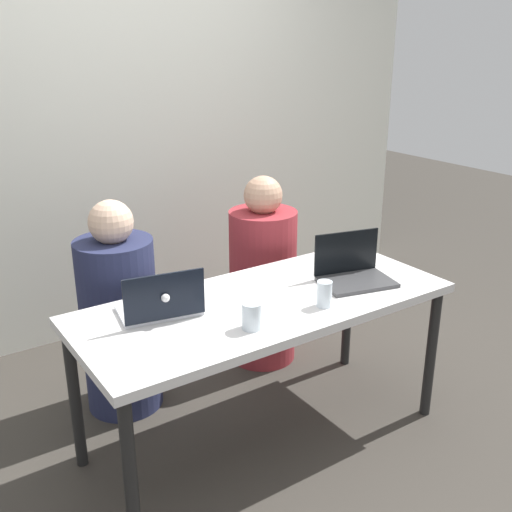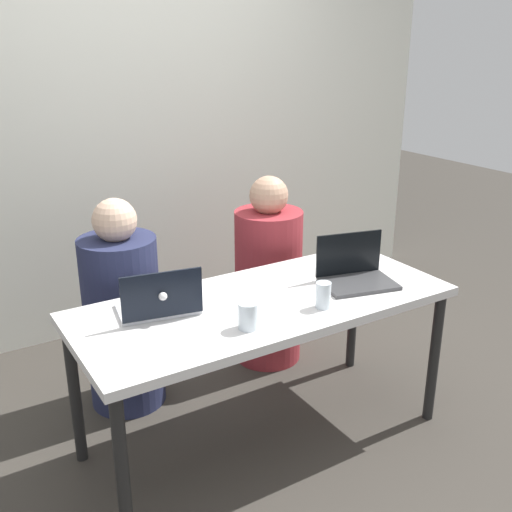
# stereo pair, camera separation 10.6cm
# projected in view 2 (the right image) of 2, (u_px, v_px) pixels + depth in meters

# --- Properties ---
(ground_plane) EXTENTS (12.00, 12.00, 0.00)m
(ground_plane) POSITION_uv_depth(u_px,v_px,m) (264.00, 436.00, 2.84)
(ground_plane) COLOR #38342E
(back_wall) EXTENTS (4.50, 0.10, 2.31)m
(back_wall) POSITION_uv_depth(u_px,v_px,m) (130.00, 145.00, 3.67)
(back_wall) COLOR white
(back_wall) RESTS_ON ground
(desk) EXTENTS (1.65, 0.70, 0.71)m
(desk) POSITION_uv_depth(u_px,v_px,m) (264.00, 313.00, 2.61)
(desk) COLOR silver
(desk) RESTS_ON ground
(person_on_left) EXTENTS (0.44, 0.44, 1.08)m
(person_on_left) POSITION_uv_depth(u_px,v_px,m) (123.00, 316.00, 2.97)
(person_on_left) COLOR #24294A
(person_on_left) RESTS_ON ground
(person_on_right) EXTENTS (0.43, 0.43, 1.08)m
(person_on_right) POSITION_uv_depth(u_px,v_px,m) (268.00, 281.00, 3.39)
(person_on_right) COLOR maroon
(person_on_right) RESTS_ON ground
(laptop_front_right) EXTENTS (0.37, 0.30, 0.22)m
(laptop_front_right) POSITION_uv_depth(u_px,v_px,m) (355.00, 273.00, 2.75)
(laptop_front_right) COLOR #3B3B3D
(laptop_front_right) RESTS_ON desk
(laptop_back_left) EXTENTS (0.36, 0.27, 0.21)m
(laptop_back_left) POSITION_uv_depth(u_px,v_px,m) (159.00, 304.00, 2.44)
(laptop_back_left) COLOR silver
(laptop_back_left) RESTS_ON desk
(water_glass_left) EXTENTS (0.08, 0.08, 0.11)m
(water_glass_left) POSITION_uv_depth(u_px,v_px,m) (248.00, 317.00, 2.32)
(water_glass_left) COLOR silver
(water_glass_left) RESTS_ON desk
(water_glass_right) EXTENTS (0.06, 0.06, 0.11)m
(water_glass_right) POSITION_uv_depth(u_px,v_px,m) (323.00, 297.00, 2.50)
(water_glass_right) COLOR silver
(water_glass_right) RESTS_ON desk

